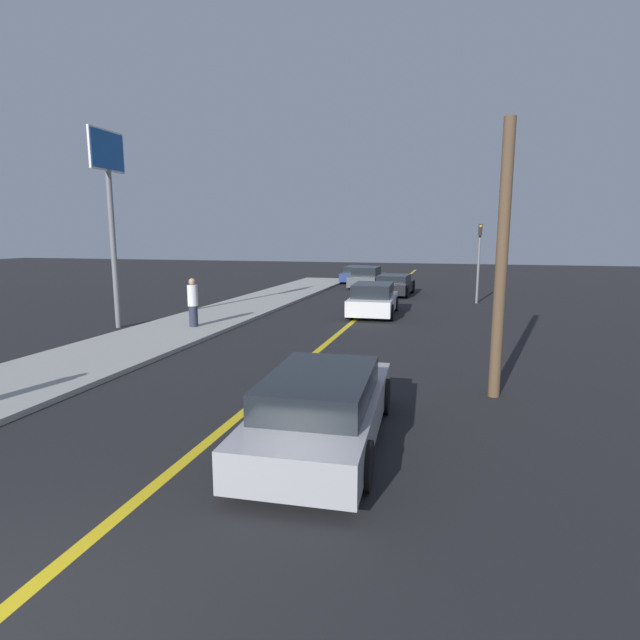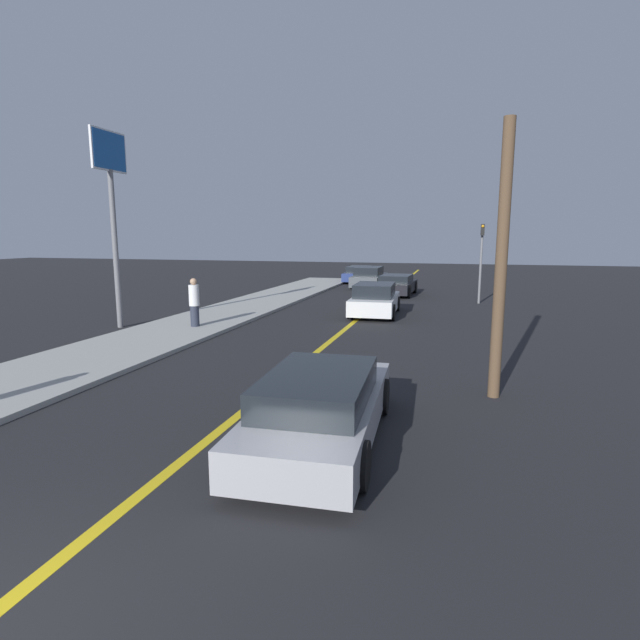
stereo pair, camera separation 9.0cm
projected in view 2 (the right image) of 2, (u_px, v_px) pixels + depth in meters
road_center_line at (361, 316)px, 21.08m from camera, size 0.20×60.00×0.01m
sidewalk_left at (233, 311)px, 22.02m from camera, size 3.45×34.85×0.13m
car_near_right_lane at (321, 407)px, 8.17m from camera, size 2.11×4.87×1.22m
car_ahead_center at (375, 300)px, 21.35m from camera, size 2.06×4.29×1.37m
car_far_distant at (396, 285)px, 28.56m from camera, size 2.12×4.30×1.16m
car_parked_left_lot at (369, 278)px, 32.74m from camera, size 1.91×4.66×1.36m
car_oncoming_far at (360, 274)px, 36.59m from camera, size 1.95×4.80×1.16m
pedestrian_mid_group at (194, 302)px, 17.93m from camera, size 0.37×0.37×1.75m
traffic_light at (481, 255)px, 24.64m from camera, size 0.18×0.40×3.92m
roadside_sign at (111, 184)px, 17.70m from camera, size 0.20×1.79×7.02m
utility_pole at (501, 263)px, 10.11m from camera, size 0.24×0.24×5.66m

